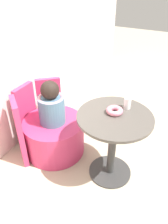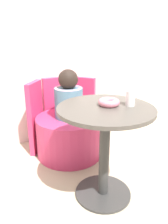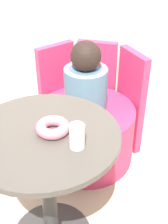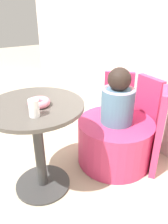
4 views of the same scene
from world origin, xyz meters
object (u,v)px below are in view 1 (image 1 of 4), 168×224
(donut, at_px, (115,111))
(tub_chair, at_px, (54,136))
(child_figure, at_px, (51,105))
(cup, at_px, (127,103))
(round_table, at_px, (113,135))

(donut, bearing_deg, tub_chair, 90.95)
(child_figure, bearing_deg, tub_chair, -97.13)
(child_figure, distance_m, donut, 0.65)
(tub_chair, bearing_deg, child_figure, 82.87)
(cup, bearing_deg, tub_chair, 100.54)
(round_table, bearing_deg, tub_chair, 87.79)
(donut, bearing_deg, cup, -29.70)
(round_table, distance_m, child_figure, 0.67)
(donut, bearing_deg, child_figure, 90.95)
(child_figure, height_order, cup, child_figure)
(tub_chair, xyz_separation_m, cup, (0.13, -0.71, 0.54))
(tub_chair, distance_m, cup, 0.90)
(child_figure, xyz_separation_m, donut, (0.01, -0.64, 0.12))
(tub_chair, height_order, donut, donut)
(round_table, xyz_separation_m, cup, (0.16, -0.05, 0.25))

